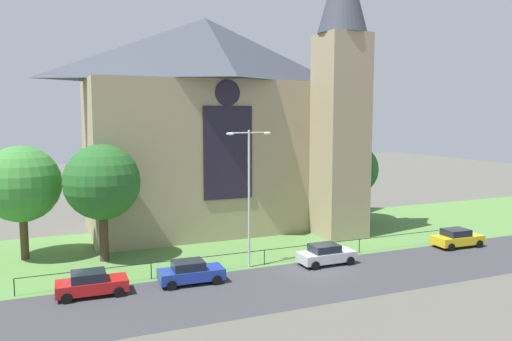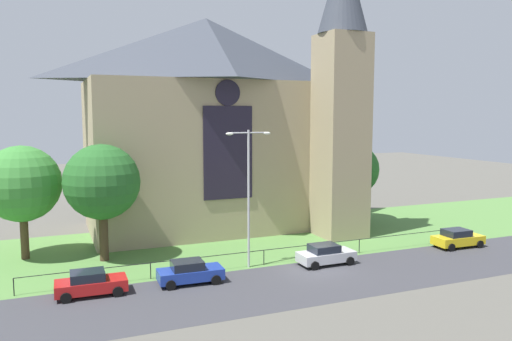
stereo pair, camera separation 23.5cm
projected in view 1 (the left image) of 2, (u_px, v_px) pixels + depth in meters
The scene contains 13 objects.
ground at pixel (259, 238), 44.69m from camera, with size 160.00×160.00×0.00m, color #56544C.
road_asphalt at pixel (329, 278), 33.71m from camera, with size 120.00×8.00×0.01m, color #38383D.
grass_verge at pixel (268, 243), 42.86m from camera, with size 120.00×20.00×0.01m, color #517F3D.
church_building at pixel (216, 122), 47.98m from camera, with size 23.20×16.20×26.00m.
iron_railing at pixel (264, 252), 36.64m from camera, with size 33.13×0.07×1.13m.
tree_left_far at pixel (22, 184), 37.60m from camera, with size 5.76×5.76×8.67m.
tree_right_far at pixel (353, 170), 51.42m from camera, with size 5.26×5.26×8.03m.
tree_left_near at pixel (102, 182), 37.18m from camera, with size 5.63×5.63×8.80m.
streetlamp_near at pixel (249, 183), 35.51m from camera, with size 3.37×0.26×9.89m.
parked_car_red at pixel (91, 284), 30.42m from camera, with size 4.24×2.11×1.51m.
parked_car_blue at pixel (191, 272), 32.64m from camera, with size 4.27×2.16×1.51m.
parked_car_silver at pixel (326, 254), 36.81m from camera, with size 4.21×2.05×1.51m.
parked_car_yellow at pixel (457, 238), 41.73m from camera, with size 4.26×2.15×1.51m.
Camera 1 is at (-17.29, -30.20, 10.90)m, focal length 35.23 mm.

